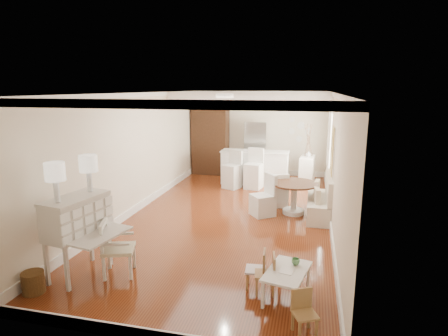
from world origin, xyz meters
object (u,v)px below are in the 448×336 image
at_px(sideboard, 307,170).
at_px(bar_stool_left, 232,170).
at_px(dining_table, 294,198).
at_px(fridge, 266,150).
at_px(slip_chair_far, 279,189).
at_px(kids_chair_b, 256,269).
at_px(gustavian_armchair, 119,248).
at_px(wicker_basket, 33,282).
at_px(bar_stool_right, 254,169).
at_px(kids_chair_a, 265,274).
at_px(slip_chair_near, 263,195).
at_px(breakfast_counter, 255,167).
at_px(kids_table, 287,284).
at_px(kids_chair_c, 305,314).
at_px(pantry_cabinet, 210,140).
at_px(secretary_bureau, 78,236).

bearing_deg(sideboard, bar_stool_left, -150.12).
xyz_separation_m(dining_table, fridge, (-1.12, 3.61, 0.53)).
height_order(slip_chair_far, sideboard, sideboard).
height_order(dining_table, bar_stool_left, bar_stool_left).
distance_m(kids_chair_b, bar_stool_left, 5.66).
bearing_deg(kids_chair_b, gustavian_armchair, -92.64).
xyz_separation_m(wicker_basket, fridge, (2.35, 8.01, 0.74)).
bearing_deg(kids_chair_b, bar_stool_right, -175.61).
xyz_separation_m(gustavian_armchair, kids_chair_a, (2.32, -0.02, -0.14)).
xyz_separation_m(kids_chair_a, slip_chair_near, (-0.48, 3.34, 0.19)).
bearing_deg(slip_chair_near, breakfast_counter, 155.42).
xyz_separation_m(wicker_basket, kids_table, (3.57, 0.70, 0.05)).
height_order(gustavian_armchair, kids_chair_b, gustavian_armchair).
height_order(breakfast_counter, bar_stool_right, bar_stool_right).
relative_size(kids_chair_c, fridge, 0.31).
relative_size(dining_table, pantry_cabinet, 0.48).
bearing_deg(fridge, kids_chair_b, -83.96).
distance_m(wicker_basket, kids_chair_a, 3.35).
xyz_separation_m(kids_chair_c, bar_stool_right, (-1.64, 6.49, 0.31)).
xyz_separation_m(secretary_bureau, fridge, (2.00, 7.38, 0.25)).
height_order(dining_table, sideboard, sideboard).
height_order(kids_chair_b, slip_chair_far, slip_chair_far).
bearing_deg(sideboard, dining_table, -89.50).
relative_size(slip_chair_far, bar_stool_right, 0.72).
relative_size(kids_chair_c, dining_table, 0.51).
bearing_deg(sideboard, kids_chair_a, -88.67).
distance_m(wicker_basket, kids_chair_c, 3.84).
xyz_separation_m(secretary_bureau, slip_chair_near, (2.43, 3.48, -0.16)).
relative_size(secretary_bureau, gustavian_armchair, 1.45).
bearing_deg(slip_chair_near, kids_chair_b, -31.21).
bearing_deg(secretary_bureau, breakfast_counter, 84.82).
xyz_separation_m(slip_chair_far, bar_stool_left, (-1.50, 1.41, 0.13)).
relative_size(dining_table, slip_chair_far, 1.29).
bearing_deg(sideboard, slip_chair_far, -99.87).
relative_size(breakfast_counter, bar_stool_left, 1.84).
distance_m(kids_chair_a, fridge, 7.33).
height_order(kids_chair_a, bar_stool_right, bar_stool_right).
xyz_separation_m(secretary_bureau, sideboard, (3.37, 6.66, -0.22)).
height_order(slip_chair_near, sideboard, slip_chair_near).
relative_size(pantry_cabinet, fridge, 1.28).
height_order(gustavian_armchair, kids_chair_a, gustavian_armchair).
xyz_separation_m(kids_chair_a, dining_table, (0.21, 3.64, 0.07)).
bearing_deg(wicker_basket, kids_chair_a, 13.26).
bearing_deg(bar_stool_right, kids_chair_c, -65.90).
distance_m(slip_chair_far, sideboard, 2.47).
bearing_deg(breakfast_counter, fridge, 79.22).
height_order(wicker_basket, pantry_cabinet, pantry_cabinet).
height_order(gustavian_armchair, kids_table, gustavian_armchair).
height_order(pantry_cabinet, fridge, pantry_cabinet).
relative_size(secretary_bureau, wicker_basket, 4.09).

